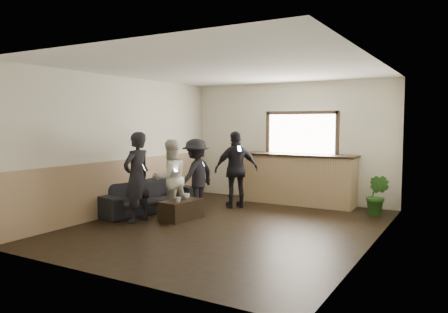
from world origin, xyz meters
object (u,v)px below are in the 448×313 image
Objects in this scene: cup_b at (178,200)px; potted_plant at (377,195)px; person_b at (170,178)px; person_d at (236,169)px; bar_counter at (297,176)px; sofa at (145,196)px; coffee_table at (181,210)px; person_a at (137,177)px; cup_a at (187,196)px; person_c at (196,175)px.

cup_b is 0.12× the size of potted_plant.
person_d reaches higher than person_b.
bar_counter is at bearing -178.41° from person_d.
sofa is 1.44× the size of person_b.
person_b is at bearing 163.47° from coffee_table.
person_a is at bearing 20.66° from person_d.
person_a reaches higher than person_d.
cup_a is at bearing -148.11° from potted_plant.
potted_plant is 3.70m from person_c.
person_c is at bearing 103.58° from coffee_table.
sofa is at bearing -135.37° from bar_counter.
cup_b is 0.88m from person_a.
coffee_table is at bearing -90.69° from sofa.
bar_counter is 3.46m from sofa.
potted_plant is at bearing 37.75° from cup_b.
person_a reaches higher than cup_b.
sofa is at bearing -2.69° from person_d.
sofa is 1.31× the size of person_d.
person_a is (-0.57, -0.79, 0.42)m from cup_a.
person_a reaches higher than cup_a.
bar_counter is at bearing 171.85° from person_b.
person_a is 1.11× the size of person_c.
cup_b is at bearing 19.88° from person_c.
person_b reaches higher than person_c.
person_d is at bearing 77.19° from coffee_table.
person_b is (0.76, -0.14, 0.44)m from sofa.
potted_plant is at bearing 117.13° from person_c.
coffee_table is 0.32m from cup_b.
coffee_table is 1.74m from person_d.
sofa is 1.07m from cup_a.
cup_b is 1.85m from person_d.
potted_plant is at bearing 146.32° from person_b.
potted_plant is (4.30, 1.99, 0.09)m from sofa.
coffee_table is at bearing 31.70° from person_d.
person_d is (-1.00, -1.08, 0.20)m from bar_counter.
person_d reaches higher than cup_a.
person_d is (0.28, 1.78, 0.42)m from cup_b.
potted_plant reaches higher than coffee_table.
cup_b is at bearing -76.56° from cup_a.
person_d is (0.56, 0.75, 0.07)m from person_c.
person_c reaches higher than cup_a.
cup_b is at bearing -114.23° from bar_counter.
person_b is at bearing -88.84° from sofa.
cup_a is 0.72m from person_c.
person_c is at bearing 106.18° from cup_a.
person_a reaches higher than coffee_table.
potted_plant is 0.54× the size of person_b.
bar_counter is 3.23× the size of coffee_table.
person_a is (-0.59, -0.58, 0.66)m from coffee_table.
sofa reaches higher than cup_b.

